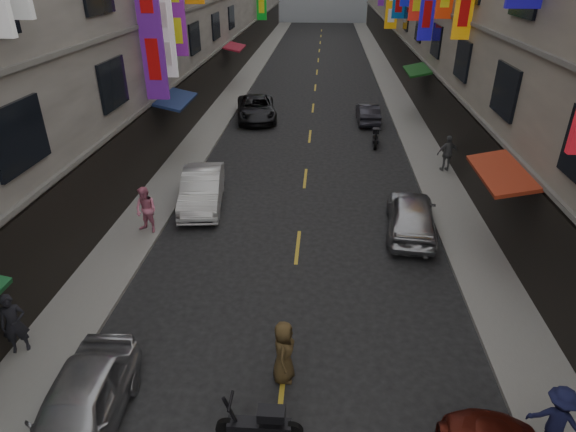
% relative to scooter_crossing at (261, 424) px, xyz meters
% --- Properties ---
extents(sidewalk_left, '(2.00, 90.00, 0.12)m').
position_rel_scooter_crossing_xyz_m(sidewalk_left, '(-5.68, 31.60, -0.38)').
color(sidewalk_left, slate).
rests_on(sidewalk_left, ground).
extents(sidewalk_right, '(2.00, 90.00, 0.12)m').
position_rel_scooter_crossing_xyz_m(sidewalk_right, '(6.32, 31.60, -0.38)').
color(sidewalk_right, slate).
rests_on(sidewalk_right, ground).
extents(street_awnings, '(13.99, 35.20, 0.41)m').
position_rel_scooter_crossing_xyz_m(street_awnings, '(-0.94, 15.60, 2.56)').
color(street_awnings, '#144D25').
rests_on(street_awnings, ground).
extents(lane_markings, '(0.12, 80.20, 0.01)m').
position_rel_scooter_crossing_xyz_m(lane_markings, '(0.32, 28.60, -0.44)').
color(lane_markings, gold).
rests_on(lane_markings, ground).
extents(scooter_crossing, '(1.80, 0.50, 1.14)m').
position_rel_scooter_crossing_xyz_m(scooter_crossing, '(0.00, 0.00, 0.00)').
color(scooter_crossing, black).
rests_on(scooter_crossing, ground).
extents(scooter_far_right, '(0.50, 1.80, 1.14)m').
position_rel_scooter_crossing_xyz_m(scooter_far_right, '(3.86, 18.34, 0.00)').
color(scooter_far_right, black).
rests_on(scooter_far_right, ground).
extents(car_left_near, '(1.85, 4.10, 1.37)m').
position_rel_scooter_crossing_xyz_m(car_left_near, '(-3.68, -0.15, 0.24)').
color(car_left_near, '#B1B1B6').
rests_on(car_left_near, ground).
extents(car_left_mid, '(2.08, 4.50, 1.43)m').
position_rel_scooter_crossing_xyz_m(car_left_mid, '(-3.68, 10.56, 0.27)').
color(car_left_mid, silver).
rests_on(car_left_mid, ground).
extents(car_left_far, '(3.11, 5.29, 1.38)m').
position_rel_scooter_crossing_xyz_m(car_left_far, '(-3.13, 22.69, 0.25)').
color(car_left_far, black).
rests_on(car_left_far, ground).
extents(car_right_mid, '(2.14, 4.36, 1.43)m').
position_rel_scooter_crossing_xyz_m(car_right_mid, '(4.32, 8.94, 0.27)').
color(car_right_mid, '#A6A6AA').
rests_on(car_right_mid, ground).
extents(car_right_far, '(1.33, 3.56, 1.16)m').
position_rel_scooter_crossing_xyz_m(car_right_far, '(3.74, 22.54, 0.14)').
color(car_right_far, '#292831').
rests_on(car_right_far, ground).
extents(pedestrian_lnear, '(0.78, 0.76, 1.64)m').
position_rel_scooter_crossing_xyz_m(pedestrian_lnear, '(-6.28, 2.00, 0.50)').
color(pedestrian_lnear, black).
rests_on(pedestrian_lnear, sidewalk_left).
extents(pedestrian_lfar, '(0.98, 0.83, 1.71)m').
position_rel_scooter_crossing_xyz_m(pedestrian_lfar, '(-5.08, 8.10, 0.53)').
color(pedestrian_lfar, pink).
rests_on(pedestrian_lfar, sidewalk_left).
extents(pedestrian_rnear, '(1.13, 0.88, 1.55)m').
position_rel_scooter_crossing_xyz_m(pedestrian_rnear, '(5.76, 0.16, 0.46)').
color(pedestrian_rnear, '#131536').
rests_on(pedestrian_rnear, sidewalk_right).
extents(pedestrian_rfar, '(1.08, 0.76, 1.69)m').
position_rel_scooter_crossing_xyz_m(pedestrian_rfar, '(6.79, 14.74, 0.52)').
color(pedestrian_rfar, slate).
rests_on(pedestrian_rfar, sidewalk_right).
extents(pedestrian_crossing, '(0.58, 0.82, 1.62)m').
position_rel_scooter_crossing_xyz_m(pedestrian_crossing, '(0.33, 1.68, 0.37)').
color(pedestrian_crossing, '#49371D').
rests_on(pedestrian_crossing, ground).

